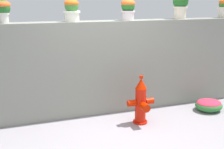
% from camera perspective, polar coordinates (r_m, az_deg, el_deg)
% --- Properties ---
extents(ground_plane, '(24.00, 24.00, 0.00)m').
position_cam_1_polar(ground_plane, '(4.60, 2.57, -12.53)').
color(ground_plane, gray).
extents(stone_wall, '(6.19, 0.41, 1.73)m').
position_cam_1_polar(stone_wall, '(5.39, -2.12, 1.41)').
color(stone_wall, gray).
rests_on(stone_wall, ground).
extents(potted_plant_1, '(0.27, 0.27, 0.38)m').
position_cam_1_polar(potted_plant_1, '(5.03, -21.06, 12.17)').
color(potted_plant_1, silver).
rests_on(potted_plant_1, stone_wall).
extents(potted_plant_2, '(0.30, 0.30, 0.39)m').
position_cam_1_polar(potted_plant_2, '(5.10, -8.05, 12.79)').
color(potted_plant_2, silver).
rests_on(potted_plant_2, stone_wall).
extents(potted_plant_3, '(0.26, 0.26, 0.39)m').
position_cam_1_polar(potted_plant_3, '(5.43, 3.22, 13.14)').
color(potted_plant_3, silver).
rests_on(potted_plant_3, stone_wall).
extents(potted_plant_4, '(0.32, 0.32, 0.50)m').
position_cam_1_polar(potted_plant_4, '(5.98, 13.50, 13.68)').
color(potted_plant_4, beige).
rests_on(potted_plant_4, stone_wall).
extents(potted_plant_5, '(0.25, 0.25, 0.39)m').
position_cam_1_polar(potted_plant_5, '(6.60, 21.39, 12.42)').
color(potted_plant_5, silver).
rests_on(potted_plant_5, stone_wall).
extents(fire_hydrant, '(0.48, 0.38, 0.86)m').
position_cam_1_polar(fire_hydrant, '(5.00, 5.79, -5.50)').
color(fire_hydrant, red).
rests_on(fire_hydrant, ground).
extents(flower_bush_left, '(0.54, 0.48, 0.23)m').
position_cam_1_polar(flower_bush_left, '(5.92, 18.73, -5.71)').
color(flower_bush_left, '#317334').
rests_on(flower_bush_left, ground).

